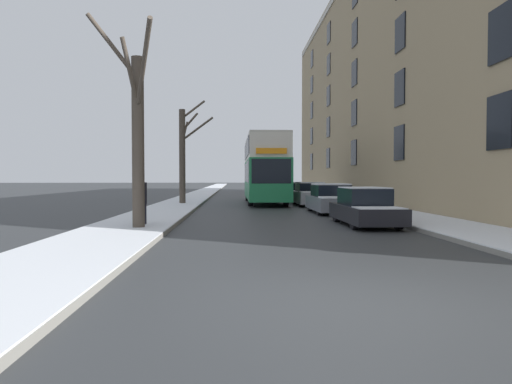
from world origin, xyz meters
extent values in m
plane|color=#303335|center=(0.00, 0.00, 0.00)|extent=(320.00, 320.00, 0.00)
cube|color=gray|center=(-5.33, 53.00, 0.07)|extent=(2.81, 130.00, 0.13)
cube|color=silver|center=(-5.33, 53.00, 0.15)|extent=(2.78, 130.00, 0.03)
cube|color=gray|center=(5.33, 53.00, 0.07)|extent=(2.81, 130.00, 0.13)
cube|color=silver|center=(5.33, 53.00, 0.15)|extent=(2.78, 130.00, 0.03)
cube|color=tan|center=(11.24, 26.30, 8.85)|extent=(9.00, 51.17, 17.69)
cube|color=black|center=(6.71, 8.29, 3.54)|extent=(0.08, 1.40, 1.80)
cube|color=black|center=(6.71, 17.30, 3.54)|extent=(0.08, 1.40, 1.80)
cube|color=black|center=(6.71, 26.30, 3.54)|extent=(0.08, 1.40, 1.80)
cube|color=black|center=(6.71, 35.31, 3.54)|extent=(0.08, 1.40, 1.80)
cube|color=black|center=(6.71, 44.32, 3.54)|extent=(0.08, 1.40, 1.80)
cube|color=black|center=(6.71, 8.29, 6.37)|extent=(0.08, 1.40, 1.80)
cube|color=black|center=(6.71, 17.30, 6.37)|extent=(0.08, 1.40, 1.80)
cube|color=black|center=(6.71, 26.30, 6.37)|extent=(0.08, 1.40, 1.80)
cube|color=black|center=(6.71, 35.31, 6.37)|extent=(0.08, 1.40, 1.80)
cube|color=black|center=(6.71, 44.32, 6.37)|extent=(0.08, 1.40, 1.80)
cube|color=black|center=(6.71, 17.30, 9.20)|extent=(0.08, 1.40, 1.80)
cube|color=black|center=(6.71, 26.30, 9.20)|extent=(0.08, 1.40, 1.80)
cube|color=black|center=(6.71, 35.31, 9.20)|extent=(0.08, 1.40, 1.80)
cube|color=black|center=(6.71, 44.32, 9.20)|extent=(0.08, 1.40, 1.80)
cube|color=black|center=(6.71, 26.30, 12.03)|extent=(0.08, 1.40, 1.80)
cube|color=black|center=(6.71, 35.31, 12.03)|extent=(0.08, 1.40, 1.80)
cube|color=black|center=(6.71, 44.32, 12.03)|extent=(0.08, 1.40, 1.80)
cube|color=black|center=(6.71, 35.31, 14.86)|extent=(0.08, 1.40, 1.80)
cube|color=black|center=(6.71, 44.32, 14.86)|extent=(0.08, 1.40, 1.80)
cylinder|color=#4C4238|center=(-4.91, 8.46, 2.76)|extent=(0.38, 0.38, 5.52)
cylinder|color=#4C4238|center=(-5.03, 7.98, 4.90)|extent=(0.39, 1.12, 1.93)
cylinder|color=#4C4238|center=(-5.62, 8.28, 5.77)|extent=(1.55, 0.53, 1.95)
cylinder|color=#4C4238|center=(-4.45, 7.05, 4.87)|extent=(1.07, 2.95, 1.93)
cylinder|color=#4C4238|center=(-5.12, 22.45, 2.99)|extent=(0.39, 0.39, 5.97)
cylinder|color=#4C4238|center=(-4.49, 23.35, 6.10)|extent=(1.40, 1.94, 1.47)
cylinder|color=#4C4238|center=(-5.08, 23.60, 4.67)|extent=(0.21, 2.38, 1.65)
cylinder|color=#4C4238|center=(-4.18, 22.76, 4.81)|extent=(1.98, 0.78, 1.60)
cylinder|color=#4C4238|center=(-4.69, 22.93, 5.25)|extent=(1.02, 1.13, 1.31)
cube|color=#1E7A47|center=(0.19, 24.99, 1.61)|extent=(2.47, 11.47, 2.54)
cube|color=silver|center=(0.19, 24.99, 3.58)|extent=(2.42, 11.24, 1.41)
cube|color=beige|center=(0.19, 24.99, 4.35)|extent=(2.42, 11.24, 0.12)
cube|color=black|center=(0.19, 24.99, 2.10)|extent=(2.50, 10.10, 1.32)
cube|color=black|center=(0.19, 24.99, 3.65)|extent=(2.50, 10.10, 1.07)
cube|color=black|center=(0.19, 19.27, 2.10)|extent=(2.23, 0.06, 1.39)
cube|color=orange|center=(0.19, 19.26, 3.23)|extent=(1.73, 0.05, 0.32)
cylinder|color=black|center=(-0.88, 21.55, 0.53)|extent=(0.30, 1.06, 1.06)
cylinder|color=black|center=(1.26, 21.55, 0.53)|extent=(0.30, 1.06, 1.06)
cylinder|color=black|center=(-0.88, 28.20, 0.53)|extent=(0.30, 1.06, 1.06)
cylinder|color=black|center=(1.26, 28.20, 0.53)|extent=(0.30, 1.06, 1.06)
cube|color=black|center=(2.84, 10.08, 0.45)|extent=(1.70, 4.40, 0.55)
cube|color=black|center=(2.84, 10.26, 1.03)|extent=(1.46, 2.20, 0.62)
cube|color=silver|center=(2.84, 10.26, 1.36)|extent=(1.43, 2.09, 0.04)
cube|color=silver|center=(2.84, 8.52, 0.74)|extent=(1.53, 1.15, 0.03)
cylinder|color=black|center=(2.10, 8.76, 0.32)|extent=(0.20, 0.63, 0.63)
cylinder|color=black|center=(3.58, 8.76, 0.32)|extent=(0.20, 0.63, 0.63)
cylinder|color=black|center=(2.10, 11.40, 0.32)|extent=(0.20, 0.63, 0.63)
cylinder|color=black|center=(3.58, 11.40, 0.32)|extent=(0.20, 0.63, 0.63)
cube|color=slate|center=(2.84, 15.88, 0.49)|extent=(1.85, 4.40, 0.64)
cube|color=black|center=(2.84, 16.05, 1.09)|extent=(1.59, 2.20, 0.57)
cube|color=silver|center=(2.84, 16.05, 1.41)|extent=(1.56, 2.09, 0.07)
cube|color=silver|center=(2.84, 14.32, 0.84)|extent=(1.67, 1.15, 0.06)
cylinder|color=black|center=(2.03, 14.56, 0.31)|extent=(0.20, 0.62, 0.62)
cylinder|color=black|center=(3.66, 14.56, 0.31)|extent=(0.20, 0.62, 0.62)
cylinder|color=black|center=(2.03, 17.20, 0.31)|extent=(0.20, 0.62, 0.62)
cylinder|color=black|center=(3.66, 17.20, 0.31)|extent=(0.20, 0.62, 0.62)
cube|color=#9EA3AD|center=(2.84, 22.03, 0.52)|extent=(1.82, 4.38, 0.70)
cube|color=black|center=(2.84, 22.20, 1.13)|extent=(1.56, 2.19, 0.53)
cube|color=silver|center=(2.84, 22.20, 1.43)|extent=(1.53, 2.08, 0.07)
cube|color=silver|center=(2.84, 20.47, 0.89)|extent=(1.64, 1.14, 0.05)
cylinder|color=black|center=(2.04, 20.71, 0.33)|extent=(0.20, 0.67, 0.67)
cylinder|color=black|center=(3.64, 20.71, 0.33)|extent=(0.20, 0.67, 0.67)
cylinder|color=black|center=(2.04, 23.34, 0.33)|extent=(0.20, 0.67, 0.67)
cylinder|color=black|center=(3.64, 23.34, 0.33)|extent=(0.20, 0.67, 0.67)
cube|color=navy|center=(2.84, 27.48, 0.47)|extent=(1.86, 4.34, 0.61)
cube|color=black|center=(2.84, 27.66, 1.06)|extent=(1.60, 2.17, 0.57)
cube|color=silver|center=(2.84, 27.66, 1.37)|extent=(1.57, 2.06, 0.05)
cube|color=silver|center=(2.84, 25.94, 0.80)|extent=(1.68, 1.13, 0.04)
cylinder|color=black|center=(2.02, 26.18, 0.33)|extent=(0.20, 0.67, 0.67)
cylinder|color=black|center=(3.67, 26.18, 0.33)|extent=(0.20, 0.67, 0.67)
cylinder|color=black|center=(2.02, 28.78, 0.33)|extent=(0.20, 0.67, 0.67)
cylinder|color=black|center=(3.67, 28.78, 0.33)|extent=(0.20, 0.67, 0.67)
cylinder|color=black|center=(-4.94, 9.40, 0.42)|extent=(0.19, 0.19, 0.84)
cylinder|color=black|center=(-5.11, 9.41, 0.42)|extent=(0.19, 0.19, 0.84)
cylinder|color=black|center=(-5.03, 9.40, 1.20)|extent=(0.39, 0.39, 0.73)
sphere|color=beige|center=(-5.03, 9.40, 1.68)|extent=(0.23, 0.23, 0.23)
camera|label=1|loc=(-1.87, -6.12, 1.72)|focal=32.00mm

